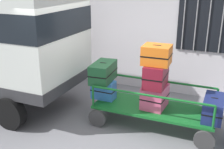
{
  "coord_description": "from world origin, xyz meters",
  "views": [
    {
      "loc": [
        2.27,
        -4.71,
        3.01
      ],
      "look_at": [
        0.1,
        0.42,
        1.04
      ],
      "focal_mm": 44.04,
      "sensor_mm": 36.0,
      "label": 1
    }
  ],
  "objects_px": {
    "suitcase_midleft_top": "(157,55)",
    "suitcase_center_bottom": "(213,108)",
    "suitcase_left_middle": "(103,72)",
    "luggage_cart": "(154,111)",
    "suitcase_left_bottom": "(104,90)",
    "suitcase_midleft_middle": "(156,75)",
    "suitcase_midleft_bottom": "(155,96)"
  },
  "relations": [
    {
      "from": "suitcase_left_middle",
      "to": "suitcase_center_bottom",
      "type": "distance_m",
      "value": 2.36
    },
    {
      "from": "suitcase_midleft_top",
      "to": "suitcase_center_bottom",
      "type": "height_order",
      "value": "suitcase_midleft_top"
    },
    {
      "from": "suitcase_left_middle",
      "to": "suitcase_center_bottom",
      "type": "xyz_separation_m",
      "value": [
        2.32,
        0.01,
        -0.42
      ]
    },
    {
      "from": "suitcase_midleft_middle",
      "to": "suitcase_center_bottom",
      "type": "height_order",
      "value": "suitcase_midleft_middle"
    },
    {
      "from": "suitcase_left_bottom",
      "to": "suitcase_center_bottom",
      "type": "bearing_deg",
      "value": 0.06
    },
    {
      "from": "suitcase_midleft_bottom",
      "to": "suitcase_left_middle",
      "type": "bearing_deg",
      "value": -178.21
    },
    {
      "from": "luggage_cart",
      "to": "suitcase_center_bottom",
      "type": "relative_size",
      "value": 3.27
    },
    {
      "from": "luggage_cart",
      "to": "suitcase_left_middle",
      "type": "bearing_deg",
      "value": 179.88
    },
    {
      "from": "suitcase_midleft_top",
      "to": "suitcase_center_bottom",
      "type": "bearing_deg",
      "value": 0.47
    },
    {
      "from": "suitcase_left_middle",
      "to": "suitcase_center_bottom",
      "type": "height_order",
      "value": "suitcase_left_middle"
    },
    {
      "from": "suitcase_left_bottom",
      "to": "suitcase_midleft_top",
      "type": "xyz_separation_m",
      "value": [
        1.16,
        -0.01,
        0.93
      ]
    },
    {
      "from": "luggage_cart",
      "to": "suitcase_midleft_top",
      "type": "relative_size",
      "value": 4.59
    },
    {
      "from": "suitcase_left_middle",
      "to": "suitcase_midleft_bottom",
      "type": "distance_m",
      "value": 1.23
    },
    {
      "from": "suitcase_center_bottom",
      "to": "suitcase_left_bottom",
      "type": "bearing_deg",
      "value": -179.94
    },
    {
      "from": "suitcase_left_middle",
      "to": "suitcase_midleft_top",
      "type": "height_order",
      "value": "suitcase_midleft_top"
    },
    {
      "from": "suitcase_midleft_middle",
      "to": "suitcase_midleft_top",
      "type": "relative_size",
      "value": 1.3
    },
    {
      "from": "suitcase_midleft_middle",
      "to": "suitcase_center_bottom",
      "type": "distance_m",
      "value": 1.27
    },
    {
      "from": "suitcase_left_bottom",
      "to": "suitcase_center_bottom",
      "type": "relative_size",
      "value": 0.68
    },
    {
      "from": "suitcase_left_middle",
      "to": "suitcase_midleft_top",
      "type": "distance_m",
      "value": 1.27
    },
    {
      "from": "luggage_cart",
      "to": "suitcase_left_bottom",
      "type": "height_order",
      "value": "suitcase_left_bottom"
    },
    {
      "from": "luggage_cart",
      "to": "suitcase_midleft_bottom",
      "type": "height_order",
      "value": "suitcase_midleft_bottom"
    },
    {
      "from": "suitcase_midleft_top",
      "to": "suitcase_left_middle",
      "type": "bearing_deg",
      "value": -179.93
    },
    {
      "from": "luggage_cart",
      "to": "suitcase_left_middle",
      "type": "xyz_separation_m",
      "value": [
        -1.16,
        0.0,
        0.71
      ]
    },
    {
      "from": "luggage_cart",
      "to": "suitcase_midleft_bottom",
      "type": "relative_size",
      "value": 4.11
    },
    {
      "from": "luggage_cart",
      "to": "suitcase_left_bottom",
      "type": "bearing_deg",
      "value": 179.47
    },
    {
      "from": "luggage_cart",
      "to": "suitcase_midleft_top",
      "type": "distance_m",
      "value": 1.22
    },
    {
      "from": "suitcase_midleft_top",
      "to": "suitcase_center_bottom",
      "type": "xyz_separation_m",
      "value": [
        1.16,
        0.01,
        -0.94
      ]
    },
    {
      "from": "luggage_cart",
      "to": "suitcase_midleft_top",
      "type": "xyz_separation_m",
      "value": [
        0.0,
        0.0,
        1.22
      ]
    },
    {
      "from": "suitcase_left_middle",
      "to": "suitcase_midleft_top",
      "type": "relative_size",
      "value": 1.44
    },
    {
      "from": "luggage_cart",
      "to": "suitcase_midleft_top",
      "type": "height_order",
      "value": "suitcase_midleft_top"
    },
    {
      "from": "suitcase_center_bottom",
      "to": "suitcase_left_middle",
      "type": "bearing_deg",
      "value": -179.73
    },
    {
      "from": "suitcase_center_bottom",
      "to": "suitcase_midleft_bottom",
      "type": "bearing_deg",
      "value": 178.74
    }
  ]
}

